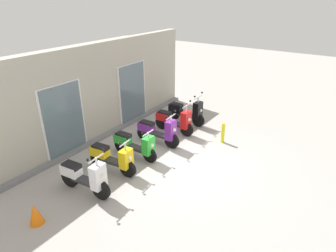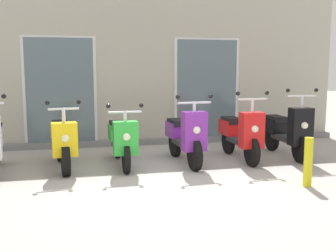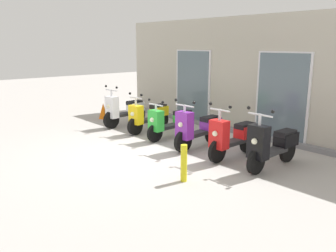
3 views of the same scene
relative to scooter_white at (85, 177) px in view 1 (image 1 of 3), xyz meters
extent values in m
plane|color=#A8A39E|center=(2.59, -1.28, -0.48)|extent=(40.00, 40.00, 0.00)
cube|color=#B2AD9E|center=(2.59, 2.13, 1.13)|extent=(9.23, 0.30, 3.22)
cube|color=slate|center=(2.59, 1.88, -0.42)|extent=(9.23, 0.20, 0.12)
cube|color=silver|center=(1.01, 1.96, 0.67)|extent=(1.48, 0.04, 2.30)
cube|color=slate|center=(1.01, 1.94, 0.67)|extent=(1.36, 0.02, 2.22)
cube|color=silver|center=(4.17, 1.96, 0.67)|extent=(1.48, 0.04, 2.30)
cube|color=slate|center=(4.17, 1.94, 0.67)|extent=(1.36, 0.02, 2.22)
cylinder|color=black|center=(0.04, -0.49, -0.22)|extent=(0.16, 0.53, 0.52)
cylinder|color=black|center=(-0.05, 0.56, -0.22)|extent=(0.16, 0.53, 0.52)
cube|color=#2D2D30|center=(0.00, 0.03, -0.12)|extent=(0.32, 0.68, 0.09)
cube|color=white|center=(0.04, -0.45, 0.16)|extent=(0.40, 0.27, 0.64)
sphere|color=#F2EFCC|center=(0.05, -0.58, 0.20)|extent=(0.12, 0.12, 0.12)
cube|color=white|center=(-0.04, 0.46, 0.05)|extent=(0.35, 0.54, 0.28)
cube|color=black|center=(-0.04, 0.42, 0.19)|extent=(0.30, 0.50, 0.11)
cylinder|color=silver|center=(0.04, -0.45, 0.57)|extent=(0.06, 0.06, 0.23)
cylinder|color=silver|center=(0.04, -0.45, 0.67)|extent=(0.52, 0.08, 0.04)
sphere|color=black|center=(0.30, -0.43, 0.77)|extent=(0.07, 0.07, 0.07)
sphere|color=black|center=(-0.22, -0.48, 0.77)|extent=(0.07, 0.07, 0.07)
cylinder|color=black|center=(1.14, -0.41, -0.24)|extent=(0.17, 0.50, 0.49)
cylinder|color=black|center=(1.03, 0.65, -0.24)|extent=(0.17, 0.50, 0.49)
cube|color=#2D2D30|center=(1.08, 0.12, -0.14)|extent=(0.33, 0.68, 0.09)
cube|color=yellow|center=(1.13, -0.37, 0.08)|extent=(0.40, 0.28, 0.53)
sphere|color=#F2EFCC|center=(1.15, -0.50, 0.12)|extent=(0.12, 0.12, 0.12)
cube|color=yellow|center=(1.04, 0.55, 0.06)|extent=(0.35, 0.55, 0.28)
cube|color=black|center=(1.04, 0.51, 0.20)|extent=(0.31, 0.50, 0.11)
cylinder|color=silver|center=(1.13, -0.37, 0.45)|extent=(0.06, 0.06, 0.25)
cylinder|color=silver|center=(1.13, -0.37, 0.55)|extent=(0.47, 0.08, 0.04)
sphere|color=black|center=(1.37, -0.34, 0.65)|extent=(0.07, 0.07, 0.07)
sphere|color=black|center=(0.90, -0.39, 0.65)|extent=(0.07, 0.07, 0.07)
cylinder|color=black|center=(2.07, -0.46, -0.25)|extent=(0.10, 0.47, 0.47)
cylinder|color=black|center=(2.04, 0.68, -0.25)|extent=(0.10, 0.47, 0.47)
cube|color=#2D2D30|center=(2.05, 0.11, -0.15)|extent=(0.28, 0.71, 0.09)
cube|color=green|center=(2.07, -0.42, 0.08)|extent=(0.39, 0.25, 0.53)
sphere|color=#F2EFCC|center=(2.07, -0.55, 0.12)|extent=(0.12, 0.12, 0.12)
cube|color=green|center=(2.04, 0.58, 0.02)|extent=(0.31, 0.53, 0.28)
cube|color=black|center=(2.04, 0.54, 0.16)|extent=(0.27, 0.49, 0.11)
cylinder|color=silver|center=(2.07, -0.42, 0.42)|extent=(0.06, 0.06, 0.19)
cylinder|color=silver|center=(2.07, -0.42, 0.49)|extent=(0.52, 0.05, 0.04)
sphere|color=black|center=(2.33, -0.41, 0.59)|extent=(0.07, 0.07, 0.07)
sphere|color=black|center=(1.81, -0.42, 0.59)|extent=(0.07, 0.07, 0.07)
cylinder|color=black|center=(3.18, -0.51, -0.22)|extent=(0.13, 0.52, 0.52)
cylinder|color=black|center=(3.12, 0.60, -0.22)|extent=(0.13, 0.52, 0.52)
cube|color=#2D2D30|center=(3.15, 0.04, -0.12)|extent=(0.30, 0.70, 0.09)
cube|color=purple|center=(3.18, -0.47, 0.15)|extent=(0.39, 0.26, 0.64)
sphere|color=#F2EFCC|center=(3.19, -0.60, 0.19)|extent=(0.12, 0.12, 0.12)
cube|color=purple|center=(3.12, 0.50, 0.04)|extent=(0.33, 0.54, 0.28)
cube|color=black|center=(3.13, 0.46, 0.18)|extent=(0.29, 0.49, 0.11)
cylinder|color=silver|center=(3.18, -0.47, 0.55)|extent=(0.06, 0.06, 0.18)
cylinder|color=silver|center=(3.18, -0.47, 0.62)|extent=(0.56, 0.07, 0.04)
sphere|color=black|center=(3.46, -0.45, 0.72)|extent=(0.07, 0.07, 0.07)
sphere|color=black|center=(2.90, -0.49, 0.72)|extent=(0.07, 0.07, 0.07)
cylinder|color=black|center=(4.20, -0.47, -0.23)|extent=(0.09, 0.51, 0.51)
cylinder|color=black|center=(4.18, 0.61, -0.23)|extent=(0.09, 0.51, 0.51)
cube|color=#2D2D30|center=(4.19, 0.07, -0.13)|extent=(0.27, 0.67, 0.09)
cube|color=red|center=(4.20, -0.43, 0.13)|extent=(0.38, 0.24, 0.61)
sphere|color=#F2EFCC|center=(4.20, -0.56, 0.17)|extent=(0.12, 0.12, 0.12)
cube|color=red|center=(4.19, 0.51, 0.05)|extent=(0.31, 0.52, 0.28)
cube|color=black|center=(4.19, 0.47, 0.19)|extent=(0.27, 0.48, 0.11)
cylinder|color=silver|center=(4.20, -0.43, 0.55)|extent=(0.06, 0.06, 0.26)
cylinder|color=silver|center=(4.20, -0.43, 0.66)|extent=(0.52, 0.04, 0.04)
sphere|color=black|center=(4.46, -0.43, 0.76)|extent=(0.07, 0.07, 0.07)
sphere|color=black|center=(3.94, -0.44, 0.76)|extent=(0.07, 0.07, 0.07)
cylinder|color=black|center=(5.14, -0.42, -0.23)|extent=(0.09, 0.50, 0.50)
cylinder|color=black|center=(5.15, 0.71, -0.23)|extent=(0.09, 0.50, 0.50)
cube|color=#2D2D30|center=(5.14, 0.14, -0.13)|extent=(0.27, 0.70, 0.09)
cube|color=black|center=(5.14, -0.38, 0.16)|extent=(0.38, 0.24, 0.66)
sphere|color=#F2EFCC|center=(5.14, -0.51, 0.20)|extent=(0.12, 0.12, 0.12)
cube|color=black|center=(5.15, 0.61, 0.04)|extent=(0.31, 0.52, 0.28)
cube|color=black|center=(5.15, 0.57, 0.18)|extent=(0.27, 0.48, 0.11)
cylinder|color=silver|center=(5.14, -0.38, 0.59)|extent=(0.06, 0.06, 0.24)
cylinder|color=silver|center=(5.14, -0.38, 0.69)|extent=(0.54, 0.04, 0.04)
sphere|color=black|center=(5.41, -0.38, 0.79)|extent=(0.07, 0.07, 0.07)
sphere|color=black|center=(4.87, -0.38, 0.79)|extent=(0.07, 0.07, 0.07)
cylinder|color=yellow|center=(4.48, -1.73, -0.13)|extent=(0.12, 0.12, 0.70)
cone|color=orange|center=(-1.37, 0.08, -0.22)|extent=(0.32, 0.32, 0.52)
camera|label=1|loc=(-3.83, -5.13, 4.22)|focal=31.02mm
camera|label=2|loc=(1.34, -6.78, 1.19)|focal=43.86mm
camera|label=3|loc=(8.85, -5.91, 1.99)|focal=37.28mm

